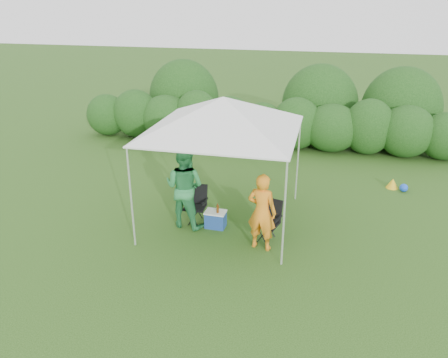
% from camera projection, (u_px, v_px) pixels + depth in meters
% --- Properties ---
extents(ground, '(70.00, 70.00, 0.00)m').
position_uv_depth(ground, '(218.00, 230.00, 9.54)').
color(ground, '#31591C').
extents(hedge, '(12.87, 1.53, 1.80)m').
position_uv_depth(hedge, '(262.00, 123.00, 14.60)').
color(hedge, '#204C17').
rests_on(hedge, ground).
extents(canopy, '(3.10, 3.10, 2.83)m').
position_uv_depth(canopy, '(223.00, 114.00, 9.04)').
color(canopy, silver).
rests_on(canopy, ground).
extents(chair_right, '(0.62, 0.59, 0.86)m').
position_uv_depth(chair_right, '(268.00, 217.00, 9.03)').
color(chair_right, black).
rests_on(chair_right, ground).
extents(chair_left, '(0.54, 0.49, 0.84)m').
position_uv_depth(chair_left, '(196.00, 201.00, 9.78)').
color(chair_left, black).
rests_on(chair_left, ground).
extents(man, '(0.65, 0.49, 1.61)m').
position_uv_depth(man, '(262.00, 212.00, 8.56)').
color(man, orange).
rests_on(man, ground).
extents(woman, '(1.01, 0.85, 1.85)m').
position_uv_depth(woman, '(185.00, 187.00, 9.41)').
color(woman, '#2C8849').
rests_on(woman, ground).
extents(cooler, '(0.46, 0.34, 0.38)m').
position_uv_depth(cooler, '(216.00, 219.00, 9.59)').
color(cooler, navy).
rests_on(cooler, ground).
extents(bottle, '(0.06, 0.06, 0.22)m').
position_uv_depth(bottle, '(218.00, 208.00, 9.43)').
color(bottle, '#592D0C').
rests_on(bottle, cooler).
extents(lawn_toy, '(0.53, 0.44, 0.27)m').
position_uv_depth(lawn_toy, '(395.00, 184.00, 11.54)').
color(lawn_toy, gold).
rests_on(lawn_toy, ground).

